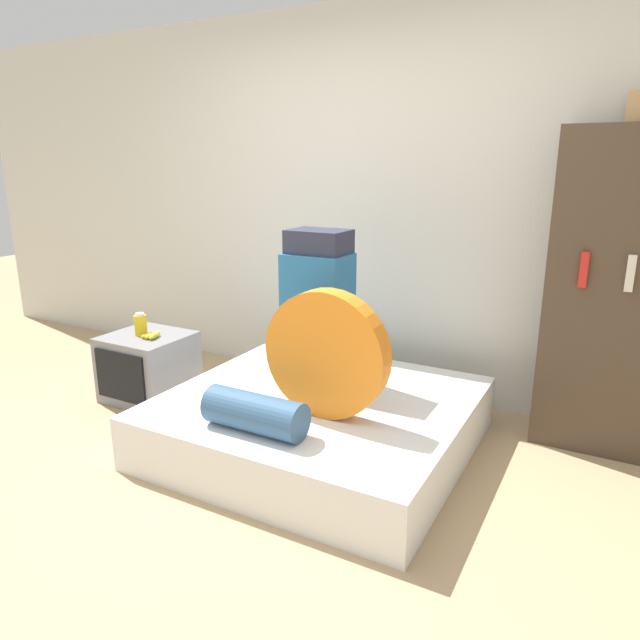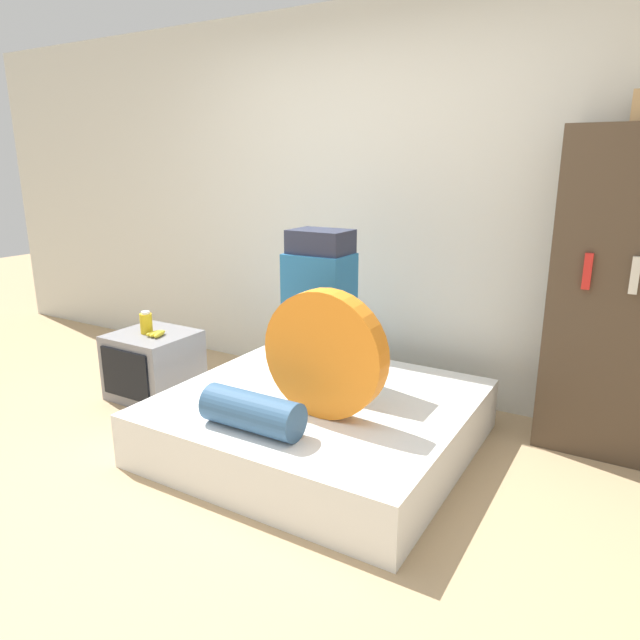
{
  "view_description": "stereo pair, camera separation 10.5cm",
  "coord_description": "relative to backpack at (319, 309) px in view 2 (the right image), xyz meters",
  "views": [
    {
      "loc": [
        1.6,
        -1.88,
        1.58
      ],
      "look_at": [
        0.16,
        0.75,
        0.75
      ],
      "focal_mm": 32.0,
      "sensor_mm": 36.0,
      "label": 1
    },
    {
      "loc": [
        1.69,
        -1.82,
        1.58
      ],
      "look_at": [
        0.16,
        0.75,
        0.75
      ],
      "focal_mm": 32.0,
      "sensor_mm": 36.0,
      "label": 2
    }
  ],
  "objects": [
    {
      "name": "bookshelf",
      "position": [
        1.6,
        0.56,
        0.14
      ],
      "size": [
        0.81,
        0.38,
        1.77
      ],
      "color": "#473828",
      "rests_on": "ground_plane"
    },
    {
      "name": "bed",
      "position": [
        0.14,
        -0.23,
        -0.59
      ],
      "size": [
        1.63,
        1.55,
        0.3
      ],
      "color": "white",
      "rests_on": "ground_plane"
    },
    {
      "name": "sleeping_roll",
      "position": [
        0.07,
        -0.76,
        -0.34
      ],
      "size": [
        0.52,
        0.19,
        0.19
      ],
      "color": "#33567A",
      "rests_on": "bed"
    },
    {
      "name": "canister",
      "position": [
        -1.25,
        -0.2,
        -0.22
      ],
      "size": [
        0.08,
        0.08,
        0.15
      ],
      "color": "gold",
      "rests_on": "television"
    },
    {
      "name": "backpack",
      "position": [
        0.0,
        0.0,
        0.0
      ],
      "size": [
        0.37,
        0.3,
        0.91
      ],
      "color": "#23669E",
      "rests_on": "bed"
    },
    {
      "name": "ground_plane",
      "position": [
        -0.02,
        -0.99,
        -0.74
      ],
      "size": [
        16.0,
        16.0,
        0.0
      ],
      "primitive_type": "plane",
      "color": "tan"
    },
    {
      "name": "wall_back",
      "position": [
        -0.02,
        0.8,
        0.56
      ],
      "size": [
        8.0,
        0.05,
        2.6
      ],
      "color": "silver",
      "rests_on": "ground_plane"
    },
    {
      "name": "television",
      "position": [
        -1.22,
        -0.19,
        -0.52
      ],
      "size": [
        0.53,
        0.51,
        0.46
      ],
      "color": "gray",
      "rests_on": "ground_plane"
    },
    {
      "name": "tent_bag",
      "position": [
        0.29,
        -0.42,
        -0.11
      ],
      "size": [
        0.67,
        0.12,
        0.67
      ],
      "color": "orange",
      "rests_on": "bed"
    },
    {
      "name": "banana_bunch",
      "position": [
        -1.14,
        -0.21,
        -0.27
      ],
      "size": [
        0.11,
        0.14,
        0.04
      ],
      "color": "yellow",
      "rests_on": "television"
    }
  ]
}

